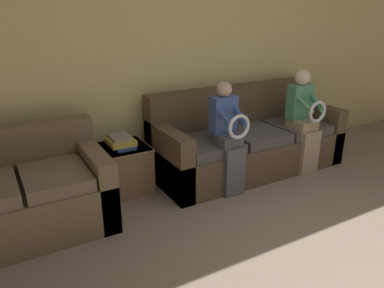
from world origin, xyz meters
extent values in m
cube|color=#DBCC7F|center=(0.00, 2.68, 1.27)|extent=(7.68, 0.06, 2.55)
cube|color=brown|center=(0.41, 2.16, 0.20)|extent=(2.25, 0.87, 0.40)
cube|color=brown|center=(0.41, 2.49, 0.68)|extent=(2.25, 0.20, 0.55)
cube|color=brown|center=(-0.63, 2.16, 0.34)|extent=(0.16, 0.87, 0.68)
cube|color=brown|center=(1.46, 2.16, 0.34)|extent=(0.16, 0.87, 0.68)
cube|color=#514C47|center=(-0.23, 2.06, 0.46)|extent=(0.60, 0.63, 0.11)
cube|color=#514C47|center=(0.41, 2.06, 0.46)|extent=(0.60, 0.63, 0.11)
cube|color=#514C47|center=(1.05, 2.06, 0.46)|extent=(0.60, 0.63, 0.11)
cube|color=brown|center=(-2.05, 2.07, 0.22)|extent=(1.43, 0.89, 0.43)
cube|color=brown|center=(-2.05, 2.41, 0.64)|extent=(1.43, 0.20, 0.42)
cube|color=brown|center=(-1.42, 2.07, 0.32)|extent=(0.16, 0.89, 0.64)
cube|color=#7A664C|center=(-1.77, 1.97, 0.49)|extent=(0.52, 0.65, 0.11)
cube|color=#56565B|center=(-0.11, 1.72, 0.26)|extent=(0.23, 0.10, 0.51)
cube|color=#56565B|center=(-0.11, 1.86, 0.57)|extent=(0.23, 0.28, 0.11)
cube|color=#3D5693|center=(-0.11, 1.93, 0.81)|extent=(0.27, 0.14, 0.37)
sphere|color=tan|center=(-0.11, 1.93, 1.06)|extent=(0.16, 0.16, 0.16)
torus|color=silver|center=(-0.11, 1.66, 0.75)|extent=(0.25, 0.04, 0.25)
cylinder|color=#3D5693|center=(-0.20, 1.80, 0.84)|extent=(0.09, 0.30, 0.21)
cylinder|color=#3D5693|center=(-0.02, 1.80, 0.84)|extent=(0.09, 0.30, 0.21)
cube|color=tan|center=(0.94, 1.72, 0.26)|extent=(0.25, 0.10, 0.51)
cube|color=tan|center=(0.94, 1.86, 0.57)|extent=(0.25, 0.28, 0.11)
cube|color=#4C8E66|center=(0.94, 1.93, 0.82)|extent=(0.29, 0.14, 0.39)
sphere|color=beige|center=(0.94, 1.93, 1.09)|extent=(0.18, 0.18, 0.18)
torus|color=silver|center=(0.94, 1.66, 0.76)|extent=(0.24, 0.04, 0.24)
cylinder|color=#4C8E66|center=(0.84, 1.80, 0.84)|extent=(0.10, 0.31, 0.22)
cylinder|color=#4C8E66|center=(1.03, 1.80, 0.84)|extent=(0.10, 0.31, 0.22)
cube|color=olive|center=(-1.05, 2.38, 0.24)|extent=(0.51, 0.50, 0.49)
cube|color=#9A724A|center=(-1.05, 2.38, 0.48)|extent=(0.53, 0.52, 0.02)
cube|color=#33569E|center=(-1.04, 2.37, 0.51)|extent=(0.19, 0.31, 0.03)
cube|color=gold|center=(-1.05, 2.37, 0.55)|extent=(0.25, 0.27, 0.05)
cube|color=gray|center=(-1.06, 2.39, 0.59)|extent=(0.19, 0.27, 0.03)
camera|label=1|loc=(-2.18, -1.07, 1.84)|focal=35.00mm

